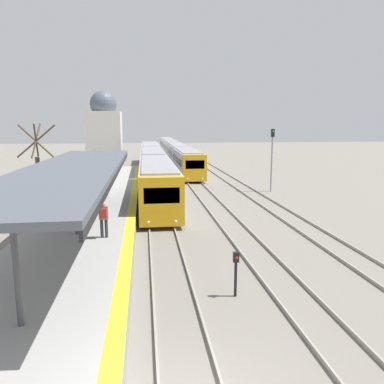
% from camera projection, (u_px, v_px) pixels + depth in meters
% --- Properties ---
extents(platform_canopy, '(4.00, 20.60, 3.21)m').
position_uv_depth(platform_canopy, '(74.00, 168.00, 17.06)').
color(platform_canopy, '#4C515B').
rests_on(platform_canopy, station_platform).
extents(person_on_platform, '(0.40, 0.40, 1.66)m').
position_uv_depth(person_on_platform, '(103.00, 216.00, 16.81)').
color(person_on_platform, '#2D2D33').
rests_on(person_on_platform, station_platform).
extents(train_near, '(2.60, 43.80, 3.20)m').
position_uv_depth(train_near, '(152.00, 162.00, 42.20)').
color(train_near, gold).
rests_on(train_near, ground_plane).
extents(train_far, '(2.50, 53.28, 3.10)m').
position_uv_depth(train_far, '(174.00, 150.00, 63.76)').
color(train_far, gold).
rests_on(train_far, ground_plane).
extents(signal_post_near, '(0.20, 0.21, 1.62)m').
position_uv_depth(signal_post_near, '(236.00, 269.00, 12.96)').
color(signal_post_near, black).
rests_on(signal_post_near, ground_plane).
extents(signal_mast_far, '(0.28, 0.29, 5.60)m').
position_uv_depth(signal_mast_far, '(272.00, 153.00, 33.23)').
color(signal_mast_far, gray).
rests_on(signal_mast_far, ground_plane).
extents(distant_domed_building, '(4.58, 4.58, 10.46)m').
position_uv_depth(distant_domed_building, '(104.00, 133.00, 50.66)').
color(distant_domed_building, silver).
rests_on(distant_domed_building, ground_plane).
extents(bare_tree_background, '(2.77, 1.73, 6.06)m').
position_uv_depth(bare_tree_background, '(38.00, 169.00, 26.79)').
color(bare_tree_background, '#4C3D2D').
rests_on(bare_tree_background, ground_plane).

